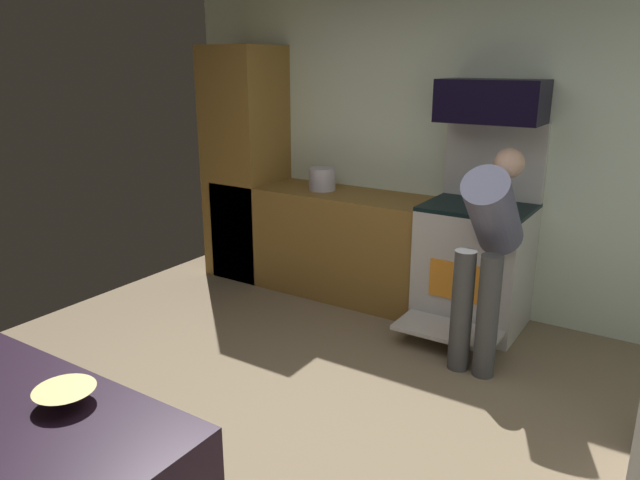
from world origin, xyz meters
The scene contains 9 objects.
ground_plane centered at (0.00, 0.00, -0.01)m, with size 5.20×4.80×0.02m, color #7C6A50.
wall_back centered at (0.00, 2.34, 1.30)m, with size 5.20×0.12×2.60m, color silver.
lower_cabinet_run centered at (-0.90, 1.98, 0.45)m, with size 2.40×0.60×0.90m, color brown.
cabinet_column centered at (-1.90, 1.98, 1.05)m, with size 0.60×0.60×2.10m, color brown.
oven_range centered at (0.33, 1.97, 0.51)m, with size 0.76×1.00×1.54m.
microwave centered at (0.33, 2.06, 1.69)m, with size 0.74×0.38×0.30m, color black.
person_cook centered at (0.58, 1.41, 0.85)m, with size 0.31×0.69×1.42m.
mixing_bowl_large centered at (0.04, -1.27, 0.93)m, with size 0.20×0.20×0.05m, color #E8C773.
stock_pot centered at (-1.06, 1.98, 1.00)m, with size 0.23×0.23×0.19m, color #B8B3C2.
Camera 1 is at (1.66, -2.25, 1.97)m, focal length 33.41 mm.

